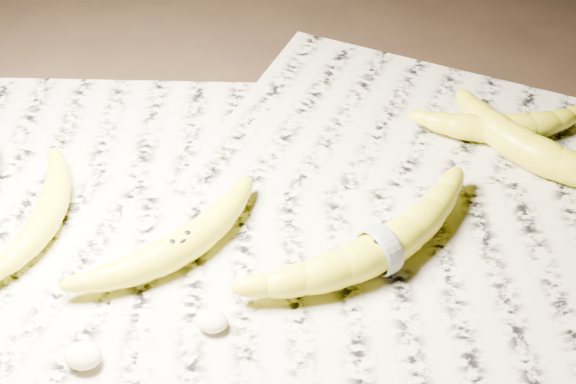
# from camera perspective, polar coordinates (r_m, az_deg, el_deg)

# --- Properties ---
(ground) EXTENTS (3.00, 3.00, 0.00)m
(ground) POSITION_cam_1_polar(r_m,az_deg,el_deg) (0.80, -0.21, -4.78)
(ground) COLOR black
(ground) RESTS_ON ground
(newspaper_patch) EXTENTS (0.90, 0.70, 0.01)m
(newspaper_patch) POSITION_cam_1_polar(r_m,az_deg,el_deg) (0.81, -1.66, -4.14)
(newspaper_patch) COLOR #BCB6A1
(newspaper_patch) RESTS_ON ground
(banana_left_b) EXTENTS (0.05, 0.16, 0.03)m
(banana_left_b) POSITION_cam_1_polar(r_m,az_deg,el_deg) (0.85, -16.71, -1.28)
(banana_left_b) COLOR yellow
(banana_left_b) RESTS_ON newspaper_patch
(banana_center) EXTENTS (0.17, 0.18, 0.04)m
(banana_center) POSITION_cam_1_polar(r_m,az_deg,el_deg) (0.79, -7.71, -3.76)
(banana_center) COLOR yellow
(banana_center) RESTS_ON newspaper_patch
(banana_taped) EXTENTS (0.23, 0.22, 0.04)m
(banana_taped) POSITION_cam_1_polar(r_m,az_deg,el_deg) (0.78, 6.59, -3.95)
(banana_taped) COLOR yellow
(banana_taped) RESTS_ON newspaper_patch
(banana_upper_a) EXTENTS (0.18, 0.08, 0.03)m
(banana_upper_a) POSITION_cam_1_polar(r_m,az_deg,el_deg) (0.95, 15.14, 4.58)
(banana_upper_a) COLOR yellow
(banana_upper_a) RESTS_ON newspaper_patch
(banana_upper_b) EXTENTS (0.20, 0.17, 0.04)m
(banana_upper_b) POSITION_cam_1_polar(r_m,az_deg,el_deg) (0.92, 16.84, 3.05)
(banana_upper_b) COLOR yellow
(banana_upper_b) RESTS_ON newspaper_patch
(measuring_tape) EXTENTS (0.04, 0.04, 0.05)m
(measuring_tape) POSITION_cam_1_polar(r_m,az_deg,el_deg) (0.78, 6.59, -3.95)
(measuring_tape) COLOR white
(measuring_tape) RESTS_ON newspaper_patch
(flesh_chunk_a) EXTENTS (0.03, 0.03, 0.02)m
(flesh_chunk_a) POSITION_cam_1_polar(r_m,az_deg,el_deg) (0.73, -14.42, -11.02)
(flesh_chunk_a) COLOR beige
(flesh_chunk_a) RESTS_ON newspaper_patch
(flesh_chunk_c) EXTENTS (0.03, 0.02, 0.02)m
(flesh_chunk_c) POSITION_cam_1_polar(r_m,az_deg,el_deg) (0.74, -5.45, -8.95)
(flesh_chunk_c) COLOR beige
(flesh_chunk_c) RESTS_ON newspaper_patch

